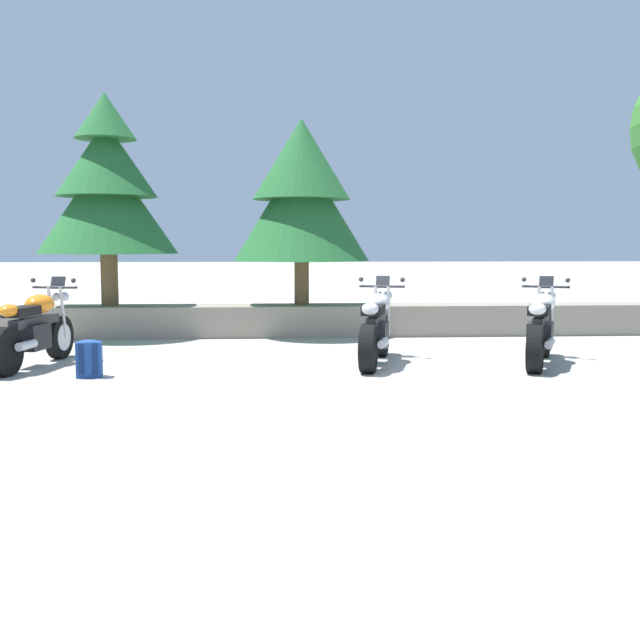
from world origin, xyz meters
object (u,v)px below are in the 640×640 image
Objects in this scene: motorcycle_orange_near_left at (34,331)px; pine_tree_mid_left at (301,193)px; rider_backpack at (89,358)px; pine_tree_far_left at (107,187)px; motorcycle_silver_centre at (376,329)px; motorcycle_white_far_right at (541,329)px.

pine_tree_mid_left is at bearing 41.62° from motorcycle_orange_near_left.
pine_tree_far_left is (-0.64, 4.14, 2.40)m from rider_backpack.
pine_tree_far_left is (-4.32, 3.32, 2.16)m from motorcycle_silver_centre.
motorcycle_orange_near_left is at bearing -138.38° from pine_tree_mid_left.
motorcycle_silver_centre is 3.78m from rider_backpack.
pine_tree_far_left reaches higher than pine_tree_mid_left.
motorcycle_silver_centre is at bearing 12.62° from rider_backpack.
motorcycle_silver_centre is 1.05× the size of motorcycle_white_far_right.
motorcycle_silver_centre is at bearing -0.53° from motorcycle_orange_near_left.
pine_tree_far_left is 3.42m from pine_tree_mid_left.
motorcycle_orange_near_left is at bearing 136.96° from rider_backpack.
motorcycle_orange_near_left is 4.61m from motorcycle_silver_centre.
pine_tree_mid_left reaches higher than motorcycle_white_far_right.
motorcycle_orange_near_left is 5.36m from pine_tree_mid_left.
rider_backpack is at bearing -123.74° from pine_tree_mid_left.
motorcycle_orange_near_left reaches higher than rider_backpack.
motorcycle_silver_centre is (4.60, -0.04, 0.00)m from motorcycle_orange_near_left.
pine_tree_mid_left is (-3.14, 3.52, 2.06)m from motorcycle_white_far_right.
pine_tree_far_left is at bearing 85.02° from motorcycle_orange_near_left.
motorcycle_orange_near_left is 6.85m from motorcycle_white_far_right.
motorcycle_orange_near_left is at bearing -94.98° from pine_tree_far_left.
motorcycle_orange_near_left and motorcycle_white_far_right have the same top height.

